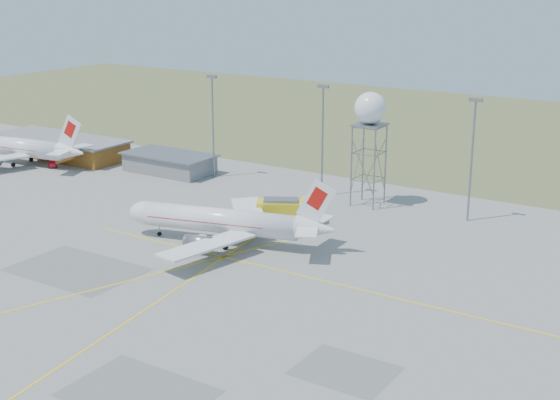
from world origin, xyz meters
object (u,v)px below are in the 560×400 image
Objects in this scene: baggage_tug at (52,165)px; fire_truck at (290,211)px; airliner_main at (224,221)px; radar_tower at (369,142)px; airliner_far at (16,147)px.

fire_truck is at bearing 35.80° from baggage_tug.
baggage_tug is at bearing -32.00° from airliner_main.
fire_truck is at bearing -111.53° from radar_tower.
baggage_tug is at bearing 146.80° from fire_truck.
airliner_main is 61.94m from baggage_tug.
fire_truck is at bearing 170.15° from airliner_far.
airliner_far reaches higher than baggage_tug.
radar_tower reaches higher than airliner_main.
radar_tower is 19.54m from fire_truck.
airliner_main is at bearing 158.35° from airliner_far.
airliner_main is at bearing -130.55° from fire_truck.
fire_truck is (71.18, -2.74, -1.64)m from airliner_far.
fire_truck is at bearing -115.83° from airliner_main.
fire_truck is 4.24× the size of baggage_tug.
airliner_far is at bearing -130.94° from baggage_tug.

